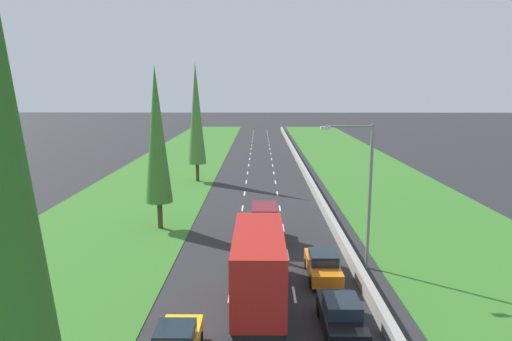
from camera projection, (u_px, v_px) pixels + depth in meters
name	position (u px, v px, depth m)	size (l,w,h in m)	color
ground_plane	(261.00, 169.00, 62.95)	(300.00, 300.00, 0.00)	#28282B
grass_verge_left	(170.00, 169.00, 63.05)	(14.00, 140.00, 0.04)	#387528
grass_verge_right	(364.00, 169.00, 62.83)	(14.00, 140.00, 0.04)	#387528
median_barrier	(302.00, 166.00, 62.83)	(0.44, 120.00, 0.85)	#9E9B93
lane_markings	(261.00, 169.00, 62.95)	(3.64, 116.00, 0.01)	white
red_box_truck_centre_lane	(259.00, 265.00, 23.07)	(2.46, 9.40, 4.18)	black
maroon_van_centre_lane	(264.00, 224.00, 32.64)	(1.96, 4.90, 2.82)	maroon
black_sedan_right_lane	(341.00, 315.00, 20.70)	(1.82, 4.50, 1.64)	black
orange_sedan_right_lane	(323.00, 265.00, 26.57)	(1.82, 4.50, 1.64)	orange
poplar_tree_nearest	(10.00, 174.00, 13.53)	(2.17, 2.17, 14.95)	#4C3823
poplar_tree_second	(157.00, 135.00, 34.90)	(2.12, 2.12, 12.87)	#4C3823
poplar_tree_third	(196.00, 114.00, 53.10)	(2.15, 2.15, 14.06)	#4C3823
street_light_mast	(364.00, 186.00, 27.32)	(3.20, 0.28, 9.00)	gray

